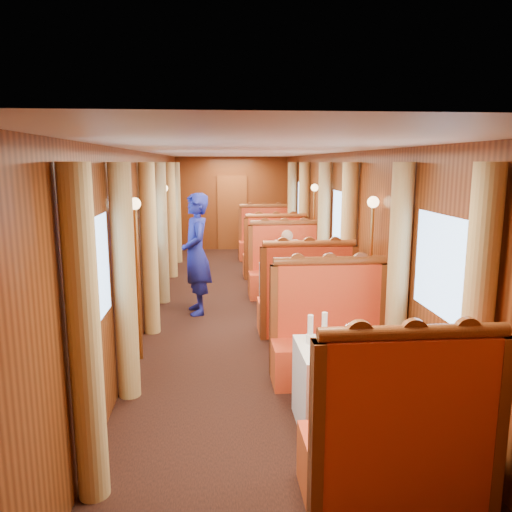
{
  "coord_description": "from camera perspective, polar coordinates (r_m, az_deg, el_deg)",
  "views": [
    {
      "loc": [
        -0.5,
        -7.57,
        2.34
      ],
      "look_at": [
        0.09,
        -0.7,
        1.05
      ],
      "focal_mm": 35.0,
      "sensor_mm": 36.0,
      "label": 1
    }
  ],
  "objects": [
    {
      "name": "window_right_near",
      "position": [
        4.61,
        20.71,
        -1.24
      ],
      "size": [
        0.01,
        1.2,
        0.9
      ],
      "primitive_type": null,
      "rotation": [
        1.57,
        0.0,
        -1.57
      ],
      "color": "#80ADE4",
      "rests_on": "wall_right"
    },
    {
      "name": "curtain_right_far_b",
      "position": [
        12.05,
        4.16,
        5.04
      ],
      "size": [
        0.22,
        0.22,
        2.35
      ],
      "primitive_type": "cylinder",
      "color": "tan",
      "rests_on": "floor"
    },
    {
      "name": "table_far",
      "position": [
        11.31,
        1.56,
        0.6
      ],
      "size": [
        1.05,
        0.72,
        0.75
      ],
      "primitive_type": "cube",
      "color": "white",
      "rests_on": "floor"
    },
    {
      "name": "banquette_mid_fwd",
      "position": [
        6.94,
        5.72,
        -5.48
      ],
      "size": [
        1.3,
        0.55,
        1.34
      ],
      "color": "red",
      "rests_on": "floor"
    },
    {
      "name": "banquette_far_aft",
      "position": [
        12.3,
        1.04,
        1.64
      ],
      "size": [
        1.3,
        0.55,
        1.34
      ],
      "color": "red",
      "rests_on": "floor"
    },
    {
      "name": "curtain_left_far_b",
      "position": [
        11.94,
        -9.09,
        4.88
      ],
      "size": [
        0.22,
        0.22,
        2.35
      ],
      "primitive_type": "cylinder",
      "color": "tan",
      "rests_on": "floor"
    },
    {
      "name": "window_right_far",
      "position": [
        11.28,
        5.32,
        6.04
      ],
      "size": [
        0.01,
        1.2,
        0.9
      ],
      "primitive_type": null,
      "rotation": [
        1.57,
        0.0,
        -1.57
      ],
      "color": "#80ADE4",
      "rests_on": "wall_right"
    },
    {
      "name": "window_left_far",
      "position": [
        11.15,
        -9.96,
        5.87
      ],
      "size": [
        0.01,
        1.2,
        0.9
      ],
      "primitive_type": null,
      "rotation": [
        1.57,
        0.0,
        1.57
      ],
      "color": "#80ADE4",
      "rests_on": "wall_left"
    },
    {
      "name": "passenger",
      "position": [
        8.59,
        3.59,
        -0.13
      ],
      "size": [
        0.4,
        0.44,
        0.76
      ],
      "color": "beige",
      "rests_on": "banquette_mid_aft"
    },
    {
      "name": "curtain_left_near_b",
      "position": [
        5.07,
        -14.77,
        -3.07
      ],
      "size": [
        0.22,
        0.22,
        2.35
      ],
      "primitive_type": "cylinder",
      "color": "tan",
      "rests_on": "floor"
    },
    {
      "name": "curtain_right_mid_b",
      "position": [
        8.64,
        7.77,
        2.75
      ],
      "size": [
        0.22,
        0.22,
        2.35
      ],
      "primitive_type": "cylinder",
      "color": "tan",
      "rests_on": "floor"
    },
    {
      "name": "curtain_left_near_a",
      "position": [
        3.6,
        -19.0,
        -8.91
      ],
      "size": [
        0.22,
        0.22,
        2.35
      ],
      "primitive_type": "cylinder",
      "color": "tan",
      "rests_on": "floor"
    },
    {
      "name": "rose_vase_mid",
      "position": [
        7.8,
        4.25,
        0.14
      ],
      "size": [
        0.06,
        0.06,
        0.36
      ],
      "rotation": [
        0.0,
        0.0,
        -0.06
      ],
      "color": "silver",
      "rests_on": "table_mid"
    },
    {
      "name": "curtain_left_mid_b",
      "position": [
        8.48,
        -10.79,
        2.52
      ],
      "size": [
        0.22,
        0.22,
        2.35
      ],
      "primitive_type": "cylinder",
      "color": "tan",
      "rests_on": "floor"
    },
    {
      "name": "teapot_back",
      "position": [
        4.58,
        10.52,
        -9.0
      ],
      "size": [
        0.17,
        0.13,
        0.14
      ],
      "primitive_type": null,
      "rotation": [
        0.0,
        0.0,
        -0.0
      ],
      "color": "silver",
      "rests_on": "tea_tray"
    },
    {
      "name": "rose_vase_far",
      "position": [
        11.2,
        1.67,
        3.36
      ],
      "size": [
        0.06,
        0.06,
        0.36
      ],
      "rotation": [
        0.0,
        0.0,
        0.07
      ],
      "color": "silver",
      "rests_on": "table_far"
    },
    {
      "name": "teapot_left",
      "position": [
        4.36,
        10.04,
        -10.01
      ],
      "size": [
        0.2,
        0.17,
        0.14
      ],
      "primitive_type": null,
      "rotation": [
        0.0,
        0.0,
        -0.34
      ],
      "color": "silver",
      "rests_on": "tea_tray"
    },
    {
      "name": "banquette_near_aft",
      "position": [
        5.57,
        8.51,
        -9.64
      ],
      "size": [
        1.3,
        0.55,
        1.34
      ],
      "color": "red",
      "rests_on": "floor"
    },
    {
      "name": "sconce_right_aft",
      "position": [
        9.56,
        6.65,
        4.8
      ],
      "size": [
        0.14,
        0.14,
        1.95
      ],
      "color": "#BF8C3F",
      "rests_on": "floor"
    },
    {
      "name": "banquette_mid_aft",
      "position": [
        8.88,
        3.35,
        -1.87
      ],
      "size": [
        1.3,
        0.55,
        1.34
      ],
      "color": "red",
      "rests_on": "floor"
    },
    {
      "name": "ceiling",
      "position": [
        7.59,
        -1.11,
        11.81
      ],
      "size": [
        3.0,
        12.0,
        0.01
      ],
      "primitive_type": null,
      "rotation": [
        3.14,
        0.0,
        0.0
      ],
      "color": "silver",
      "rests_on": "wall_left"
    },
    {
      "name": "teapot_right",
      "position": [
        4.45,
        12.18,
        -9.73
      ],
      "size": [
        0.17,
        0.14,
        0.13
      ],
      "primitive_type": null,
      "rotation": [
        0.0,
        0.0,
        0.13
      ],
      "color": "silver",
      "rests_on": "tea_tray"
    },
    {
      "name": "doorway_far",
      "position": [
        13.61,
        -2.73,
        4.95
      ],
      "size": [
        0.8,
        0.04,
        2.0
      ],
      "primitive_type": "cube",
      "color": "brown",
      "rests_on": "floor"
    },
    {
      "name": "curtain_right_far_a",
      "position": [
        10.52,
        5.48,
        4.2
      ],
      "size": [
        0.22,
        0.22,
        2.35
      ],
      "primitive_type": "cylinder",
      "color": "tan",
      "rests_on": "floor"
    },
    {
      "name": "sconce_right_fore",
      "position": [
        6.19,
        13.06,
        1.44
      ],
      "size": [
        0.14,
        0.14,
        1.95
      ],
      "color": "#BF8C3F",
      "rests_on": "floor"
    },
    {
      "name": "steward",
      "position": [
        7.8,
        -6.85,
        0.22
      ],
      "size": [
        0.57,
        0.76,
        1.89
      ],
      "primitive_type": "imported",
      "rotation": [
        0.0,
        0.0,
        -1.38
      ],
      "color": "navy",
      "rests_on": "floor"
    },
    {
      "name": "floor",
      "position": [
        7.94,
        -1.04,
        -6.54
      ],
      "size": [
        3.0,
        12.0,
        0.01
      ],
      "primitive_type": null,
      "color": "black",
      "rests_on": "ground"
    },
    {
      "name": "tea_tray",
      "position": [
        4.49,
        10.8,
        -10.23
      ],
      "size": [
        0.4,
        0.35,
        0.01
      ],
      "primitive_type": "cube",
      "rotation": [
        0.0,
        0.0,
        -0.3
      ],
      "color": "silver",
      "rests_on": "table_near"
    },
    {
      "name": "sconce_left_fore",
      "position": [
        5.97,
        -13.49,
        1.08
      ],
      "size": [
        0.14,
        0.14,
        1.95
      ],
      "color": "#BF8C3F",
      "rests_on": "floor"
    },
    {
      "name": "wall_left",
      "position": [
        7.71,
        -12.27,
        2.23
      ],
      "size": [
        0.01,
        12.0,
        2.5
      ],
      "primitive_type": null,
      "rotation": [
        1.57,
        0.0,
        1.57
      ],
      "color": "brown",
      "rests_on": "floor"
    },
    {
      "name": "curtain_left_far_a",
      "position": [
        10.39,
        -9.71,
        4.02
      ],
      "size": [
        0.22,
        0.22,
        2.35
      ],
      "primitive_type": "cylinder",
      "color": "tan",
      "rests_on": "floor"
    },
    {
      "name": "sconce_left_aft",
      "position": [
        9.41,
        -10.36,
        4.61
      ],
      "size": [
        0.14,
        0.14,
        1.95
      ],
      "color": "#BF8C3F",
      "rests_on": "floor"
    },
    {
      "name": "wall_near",
      "position": [
        1.98,
        11.51,
        -23.22
      ],
      "size": [
        3.0,
        0.01,
        2.5
      ],
      "primitive_type": null,
      "rotation": [
        -1.57,
        0.0,
        0.0
      ],
      "color": "brown",
      "rests_on": "floor"
    },
    {
      "name": "wall_far",
      "position": [
        13.62,
        -2.75,
        6.01
      ],
      "size": [
        3.0,
        0.01,
        2.5
      ],
      "primitive_type": null,
      "rotation": [
        1.57,
        0.0,
        0.0
      ],
      "color": "brown",
      "rests_on": "floor"
    },
    {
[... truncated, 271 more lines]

